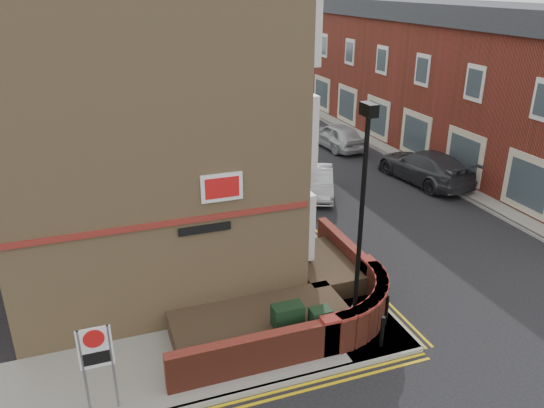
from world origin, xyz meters
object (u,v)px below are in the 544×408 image
Objects in this scene: utility_cabinet_large at (287,325)px; zone_sign at (96,355)px; lamppost at (361,225)px; silver_car_near at (318,182)px.

zone_sign is at bearing -170.31° from utility_cabinet_large.
lamppost reaches higher than silver_car_near.
utility_cabinet_large is 0.55× the size of zone_sign.
utility_cabinet_large is 4.86m from zone_sign.
silver_car_near is at bearing 61.71° from utility_cabinet_large.
zone_sign is (-4.70, -0.80, 0.92)m from utility_cabinet_large.
silver_car_near is at bearing 46.71° from zone_sign.
lamppost is 2.86× the size of zone_sign.
zone_sign reaches higher than silver_car_near.
zone_sign reaches higher than utility_cabinet_large.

